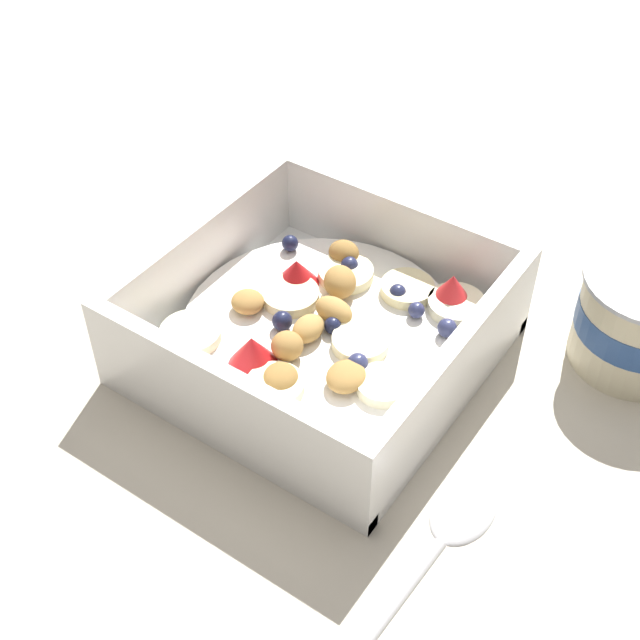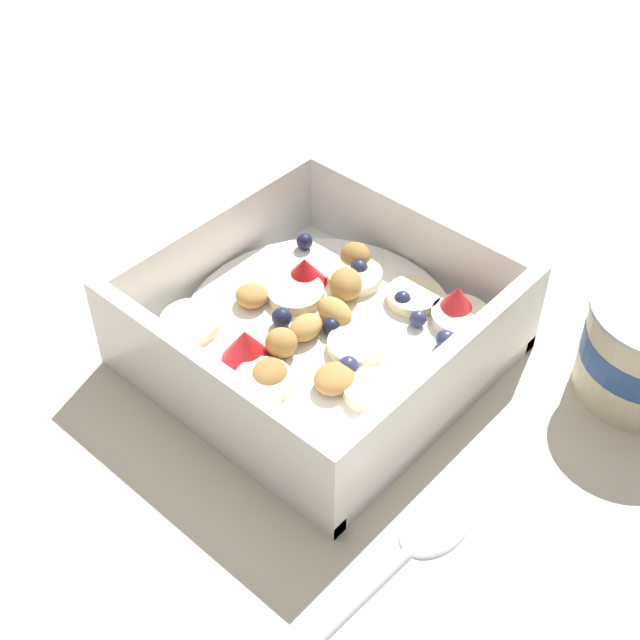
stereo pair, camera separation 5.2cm
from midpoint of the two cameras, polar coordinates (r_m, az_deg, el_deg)
ground_plane at (r=0.57m, az=3.95°, el=-2.41°), size 2.40×2.40×0.00m
fruit_bowl at (r=0.55m, az=2.79°, el=-0.76°), size 0.20×0.20×0.07m
spoon at (r=0.47m, az=8.61°, el=-14.83°), size 0.03×0.17×0.01m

